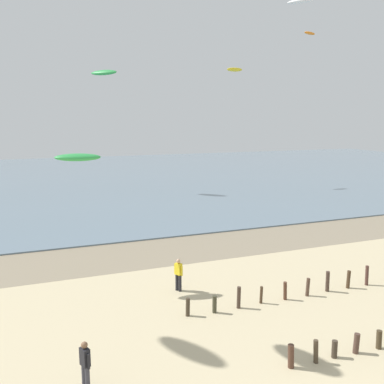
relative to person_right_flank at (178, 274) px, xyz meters
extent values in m
cube|color=gray|center=(0.70, 6.64, -0.91)|extent=(120.00, 5.93, 0.01)
cube|color=slate|center=(0.70, 44.60, -0.87)|extent=(160.00, 70.00, 0.10)
cylinder|color=#4E3226|center=(1.41, -8.02, -0.47)|extent=(0.26, 0.22, 0.90)
cylinder|color=#463929|center=(2.44, -8.08, -0.47)|extent=(0.22, 0.18, 0.90)
cylinder|color=#3F3429|center=(3.32, -8.04, -0.58)|extent=(0.22, 0.23, 0.68)
cylinder|color=#4B362C|center=(4.29, -8.10, -0.53)|extent=(0.24, 0.23, 0.79)
cylinder|color=#423623|center=(5.35, -8.14, -0.55)|extent=(0.22, 0.24, 0.74)
cylinder|color=#3F3326|center=(-0.57, -2.85, -0.50)|extent=(0.21, 0.19, 0.84)
cylinder|color=#3E3D2C|center=(0.68, -3.01, -0.50)|extent=(0.21, 0.23, 0.84)
cylinder|color=#43342A|center=(1.95, -2.96, -0.40)|extent=(0.20, 0.19, 1.05)
cylinder|color=#463524|center=(3.20, -2.89, -0.49)|extent=(0.14, 0.18, 0.86)
cylinder|color=#4D3124|center=(4.51, -2.95, -0.46)|extent=(0.22, 0.19, 0.92)
cylinder|color=#4C382C|center=(5.83, -2.97, -0.46)|extent=(0.22, 0.19, 0.93)
cylinder|color=#43332A|center=(7.11, -2.87, -0.38)|extent=(0.25, 0.24, 1.10)
cylinder|color=#463322|center=(8.43, -2.90, -0.44)|extent=(0.21, 0.19, 0.95)
cylinder|color=#4D322B|center=(9.65, -2.92, -0.39)|extent=(0.18, 0.21, 1.07)
cylinder|color=#232328|center=(-0.05, 0.10, -0.48)|extent=(0.16, 0.16, 0.88)
cylinder|color=#232328|center=(0.05, -0.10, -0.48)|extent=(0.16, 0.16, 0.88)
cube|color=yellow|center=(0.00, 0.00, 0.26)|extent=(0.36, 0.42, 0.60)
sphere|color=tan|center=(0.00, 0.00, 0.68)|extent=(0.22, 0.22, 0.22)
cylinder|color=yellow|center=(-0.11, 0.21, 0.21)|extent=(0.09, 0.09, 0.52)
cylinder|color=yellow|center=(0.11, -0.21, 0.21)|extent=(0.09, 0.09, 0.52)
cylinder|color=#383842|center=(-5.55, -6.76, -0.48)|extent=(0.16, 0.16, 0.88)
cylinder|color=#383842|center=(-5.62, -6.56, -0.48)|extent=(0.16, 0.16, 0.88)
cube|color=black|center=(-5.58, -6.66, 0.26)|extent=(0.33, 0.41, 0.60)
sphere|color=brown|center=(-5.58, -6.66, 0.68)|extent=(0.22, 0.22, 0.22)
cylinder|color=black|center=(-5.50, -6.89, 0.21)|extent=(0.09, 0.09, 0.52)
cylinder|color=black|center=(-5.67, -6.44, 0.21)|extent=(0.09, 0.09, 0.52)
ellipsoid|color=green|center=(2.06, 31.23, 13.05)|extent=(3.30, 3.31, 0.89)
ellipsoid|color=yellow|center=(18.04, 29.70, 13.85)|extent=(2.24, 0.96, 0.63)
ellipsoid|color=green|center=(-4.53, 2.26, 5.96)|extent=(2.39, 1.23, 0.46)
ellipsoid|color=white|center=(23.26, 23.72, 20.99)|extent=(2.78, 3.30, 0.68)
ellipsoid|color=orange|center=(26.38, 26.11, 18.12)|extent=(2.24, 1.45, 0.39)
camera|label=1|loc=(-7.00, -19.87, 7.91)|focal=40.21mm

